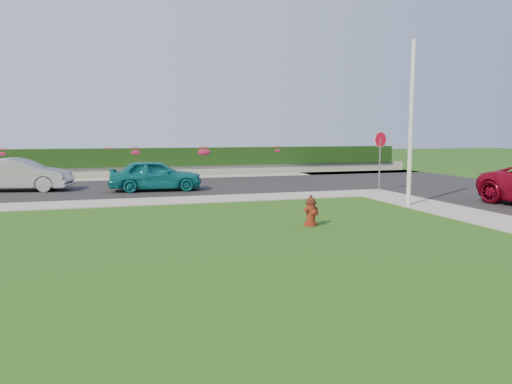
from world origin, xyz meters
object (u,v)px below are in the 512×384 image
object	(u,v)px
fire_hydrant	(311,211)
utility_pole	(411,124)
sedan_teal	(156,175)
stop_sign	(380,147)
sedan_silver	(19,175)

from	to	relation	value
fire_hydrant	utility_pole	size ratio (longest dim) A/B	0.15
sedan_teal	utility_pole	distance (m)	11.21
sedan_teal	utility_pole	xyz separation A→B (m)	(8.28, -7.23, 2.20)
fire_hydrant	stop_sign	xyz separation A→B (m)	(6.13, 6.59, 1.60)
fire_hydrant	sedan_silver	xyz separation A→B (m)	(-9.23, 11.39, 0.35)
fire_hydrant	utility_pole	world-z (taller)	utility_pole
sedan_silver	sedan_teal	bearing A→B (deg)	-94.52
utility_pole	stop_sign	world-z (taller)	utility_pole
sedan_teal	sedan_silver	bearing A→B (deg)	78.34
sedan_teal	stop_sign	xyz separation A→B (m)	(9.51, -3.15, 1.28)
fire_hydrant	utility_pole	distance (m)	6.05
sedan_teal	utility_pole	world-z (taller)	utility_pole
sedan_silver	stop_sign	xyz separation A→B (m)	(15.36, -4.80, 1.25)
sedan_silver	fire_hydrant	bearing A→B (deg)	-129.78
sedan_teal	sedan_silver	size ratio (longest dim) A/B	0.93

